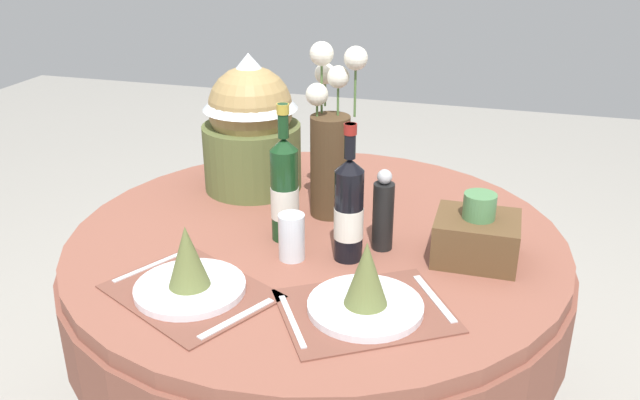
{
  "coord_description": "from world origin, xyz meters",
  "views": [
    {
      "loc": [
        0.43,
        -1.47,
        1.49
      ],
      "look_at": [
        0.0,
        0.03,
        0.81
      ],
      "focal_mm": 37.4,
      "sensor_mm": 36.0,
      "label": 1
    }
  ],
  "objects_px": {
    "pepper_mill": "(383,213)",
    "wine_bottle_left": "(285,189)",
    "flower_vase": "(331,143)",
    "gift_tub_back_left": "(251,119)",
    "place_setting_left": "(189,274)",
    "tumbler_near_left": "(292,237)",
    "dining_table": "(317,280)",
    "place_setting_right": "(366,292)",
    "woven_basket_side_right": "(476,236)",
    "wine_bottle_centre": "(349,209)"
  },
  "relations": [
    {
      "from": "wine_bottle_left",
      "to": "wine_bottle_centre",
      "type": "bearing_deg",
      "value": -18.43
    },
    {
      "from": "place_setting_right",
      "to": "tumbler_near_left",
      "type": "distance_m",
      "value": 0.28
    },
    {
      "from": "wine_bottle_left",
      "to": "tumbler_near_left",
      "type": "relative_size",
      "value": 3.08
    },
    {
      "from": "place_setting_left",
      "to": "woven_basket_side_right",
      "type": "relative_size",
      "value": 2.19
    },
    {
      "from": "pepper_mill",
      "to": "place_setting_left",
      "type": "bearing_deg",
      "value": -137.93
    },
    {
      "from": "place_setting_right",
      "to": "tumbler_near_left",
      "type": "height_order",
      "value": "place_setting_right"
    },
    {
      "from": "pepper_mill",
      "to": "wine_bottle_centre",
      "type": "bearing_deg",
      "value": -132.27
    },
    {
      "from": "place_setting_left",
      "to": "pepper_mill",
      "type": "bearing_deg",
      "value": 42.07
    },
    {
      "from": "dining_table",
      "to": "place_setting_left",
      "type": "bearing_deg",
      "value": -117.08
    },
    {
      "from": "flower_vase",
      "to": "woven_basket_side_right",
      "type": "distance_m",
      "value": 0.45
    },
    {
      "from": "wine_bottle_centre",
      "to": "tumbler_near_left",
      "type": "height_order",
      "value": "wine_bottle_centre"
    },
    {
      "from": "place_setting_left",
      "to": "gift_tub_back_left",
      "type": "relative_size",
      "value": 1.06
    },
    {
      "from": "flower_vase",
      "to": "tumbler_near_left",
      "type": "bearing_deg",
      "value": -93.82
    },
    {
      "from": "tumbler_near_left",
      "to": "woven_basket_side_right",
      "type": "bearing_deg",
      "value": 15.79
    },
    {
      "from": "flower_vase",
      "to": "place_setting_right",
      "type": "bearing_deg",
      "value": -66.17
    },
    {
      "from": "flower_vase",
      "to": "gift_tub_back_left",
      "type": "relative_size",
      "value": 1.15
    },
    {
      "from": "place_setting_right",
      "to": "dining_table",
      "type": "bearing_deg",
      "value": 121.98
    },
    {
      "from": "dining_table",
      "to": "place_setting_left",
      "type": "relative_size",
      "value": 3.05
    },
    {
      "from": "place_setting_left",
      "to": "tumbler_near_left",
      "type": "xyz_separation_m",
      "value": [
        0.16,
        0.21,
        0.01
      ]
    },
    {
      "from": "wine_bottle_left",
      "to": "tumbler_near_left",
      "type": "distance_m",
      "value": 0.13
    },
    {
      "from": "flower_vase",
      "to": "wine_bottle_left",
      "type": "xyz_separation_m",
      "value": [
        -0.07,
        -0.18,
        -0.07
      ]
    },
    {
      "from": "place_setting_right",
      "to": "wine_bottle_left",
      "type": "bearing_deg",
      "value": 134.38
    },
    {
      "from": "dining_table",
      "to": "place_setting_left",
      "type": "height_order",
      "value": "place_setting_left"
    },
    {
      "from": "tumbler_near_left",
      "to": "woven_basket_side_right",
      "type": "distance_m",
      "value": 0.43
    },
    {
      "from": "pepper_mill",
      "to": "woven_basket_side_right",
      "type": "xyz_separation_m",
      "value": [
        0.22,
        0.01,
        -0.03
      ]
    },
    {
      "from": "flower_vase",
      "to": "tumbler_near_left",
      "type": "height_order",
      "value": "flower_vase"
    },
    {
      "from": "flower_vase",
      "to": "pepper_mill",
      "type": "bearing_deg",
      "value": -42.91
    },
    {
      "from": "place_setting_right",
      "to": "wine_bottle_centre",
      "type": "relative_size",
      "value": 1.28
    },
    {
      "from": "dining_table",
      "to": "woven_basket_side_right",
      "type": "height_order",
      "value": "woven_basket_side_right"
    },
    {
      "from": "place_setting_right",
      "to": "wine_bottle_centre",
      "type": "distance_m",
      "value": 0.25
    },
    {
      "from": "wine_bottle_centre",
      "to": "woven_basket_side_right",
      "type": "bearing_deg",
      "value": 15.53
    },
    {
      "from": "place_setting_right",
      "to": "wine_bottle_left",
      "type": "distance_m",
      "value": 0.39
    },
    {
      "from": "dining_table",
      "to": "tumbler_near_left",
      "type": "height_order",
      "value": "tumbler_near_left"
    },
    {
      "from": "place_setting_left",
      "to": "place_setting_right",
      "type": "bearing_deg",
      "value": 5.19
    },
    {
      "from": "place_setting_right",
      "to": "woven_basket_side_right",
      "type": "height_order",
      "value": "woven_basket_side_right"
    },
    {
      "from": "place_setting_right",
      "to": "pepper_mill",
      "type": "relative_size",
      "value": 2.08
    },
    {
      "from": "flower_vase",
      "to": "pepper_mill",
      "type": "height_order",
      "value": "flower_vase"
    },
    {
      "from": "wine_bottle_left",
      "to": "dining_table",
      "type": "bearing_deg",
      "value": 34.36
    },
    {
      "from": "dining_table",
      "to": "gift_tub_back_left",
      "type": "bearing_deg",
      "value": 137.4
    },
    {
      "from": "pepper_mill",
      "to": "wine_bottle_left",
      "type": "bearing_deg",
      "value": -176.47
    },
    {
      "from": "place_setting_left",
      "to": "pepper_mill",
      "type": "height_order",
      "value": "pepper_mill"
    },
    {
      "from": "place_setting_right",
      "to": "tumbler_near_left",
      "type": "relative_size",
      "value": 3.77
    },
    {
      "from": "dining_table",
      "to": "wine_bottle_centre",
      "type": "height_order",
      "value": "wine_bottle_centre"
    },
    {
      "from": "wine_bottle_centre",
      "to": "gift_tub_back_left",
      "type": "xyz_separation_m",
      "value": [
        -0.38,
        0.35,
        0.08
      ]
    },
    {
      "from": "wine_bottle_centre",
      "to": "woven_basket_side_right",
      "type": "xyz_separation_m",
      "value": [
        0.29,
        0.08,
        -0.07
      ]
    },
    {
      "from": "place_setting_left",
      "to": "wine_bottle_left",
      "type": "relative_size",
      "value": 1.21
    },
    {
      "from": "place_setting_left",
      "to": "pepper_mill",
      "type": "xyz_separation_m",
      "value": [
        0.36,
        0.32,
        0.05
      ]
    },
    {
      "from": "dining_table",
      "to": "tumbler_near_left",
      "type": "xyz_separation_m",
      "value": [
        -0.02,
        -0.14,
        0.2
      ]
    },
    {
      "from": "tumbler_near_left",
      "to": "flower_vase",
      "type": "bearing_deg",
      "value": 86.18
    },
    {
      "from": "place_setting_left",
      "to": "flower_vase",
      "type": "relative_size",
      "value": 0.92
    }
  ]
}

